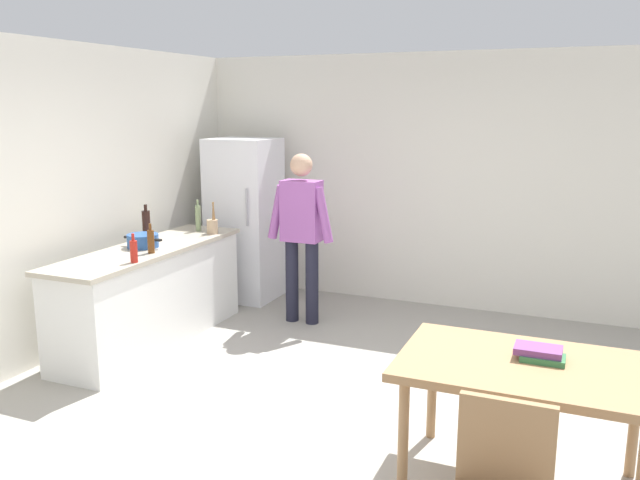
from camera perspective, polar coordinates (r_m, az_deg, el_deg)
name	(u,v)px	position (r m, az deg, el deg)	size (l,w,h in m)	color
ground_plane	(317,418)	(4.76, -0.27, -15.28)	(14.00, 14.00, 0.00)	#9E998E
wall_back	(426,181)	(7.14, 9.22, 5.09)	(6.40, 0.12, 2.70)	silver
wall_left	(42,203)	(5.97, -23.14, 2.98)	(0.12, 5.60, 2.70)	silver
kitchen_counter	(151,295)	(6.20, -14.59, -4.65)	(0.64, 2.20, 0.90)	white
refrigerator	(245,219)	(7.34, -6.61, 1.80)	(0.70, 0.67, 1.80)	white
person	(301,227)	(6.42, -1.63, 1.13)	(0.70, 0.22, 1.70)	#1E1E2D
dining_table	(525,376)	(3.90, 17.53, -11.27)	(1.40, 0.90, 0.75)	#9E754C
cooking_pot	(143,241)	(6.08, -15.24, -0.06)	(0.40, 0.28, 0.12)	#285193
utensil_jar	(212,226)	(6.58, -9.40, 1.24)	(0.11, 0.11, 0.32)	tan
bottle_vinegar_tall	(198,218)	(6.74, -10.62, 1.93)	(0.06, 0.06, 0.32)	gray
bottle_sauce_red	(134,251)	(5.51, -15.98, -0.92)	(0.06, 0.06, 0.24)	#B22319
bottle_wine_dark	(146,225)	(6.39, -14.95, 1.30)	(0.08, 0.08, 0.34)	black
bottle_beer_brown	(151,241)	(5.82, -14.58, -0.09)	(0.06, 0.06, 0.26)	#5B3314
book_stack	(540,353)	(3.94, 18.71, -9.38)	(0.28, 0.18, 0.07)	#387A47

